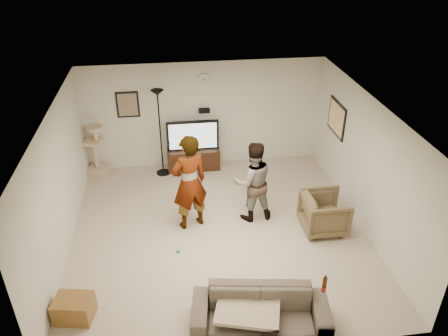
{
  "coord_description": "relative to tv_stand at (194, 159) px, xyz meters",
  "views": [
    {
      "loc": [
        -0.81,
        -6.66,
        5.24
      ],
      "look_at": [
        0.12,
        0.2,
        1.27
      ],
      "focal_mm": 35.33,
      "sensor_mm": 36.0,
      "label": 1
    }
  ],
  "objects": [
    {
      "name": "tv",
      "position": [
        0.0,
        0.0,
        0.61
      ],
      "size": [
        1.19,
        0.08,
        0.71
      ],
      "primitive_type": "cube",
      "color": "black",
      "rests_on": "tv_stand"
    },
    {
      "name": "beer_bottle",
      "position": [
        1.51,
        -4.8,
        0.45
      ],
      "size": [
        0.06,
        0.06,
        0.25
      ],
      "primitive_type": "cylinder",
      "color": "#391B07",
      "rests_on": "sofa"
    },
    {
      "name": "wall_clock",
      "position": [
        0.29,
        0.22,
        1.85
      ],
      "size": [
        0.26,
        0.04,
        0.26
      ],
      "primitive_type": "cylinder",
      "rotation": [
        1.57,
        0.0,
        0.0
      ],
      "color": "silver",
      "rests_on": "wall_back"
    },
    {
      "name": "side_table",
      "position": [
        -2.11,
        -4.28,
        -0.07
      ],
      "size": [
        0.62,
        0.51,
        0.37
      ],
      "primitive_type": "cube",
      "rotation": [
        0.0,
        0.0,
        -0.19
      ],
      "color": "brown",
      "rests_on": "floor"
    },
    {
      "name": "sofa",
      "position": [
        0.6,
        -4.8,
        0.04
      ],
      "size": [
        2.07,
        1.06,
        0.58
      ],
      "primitive_type": "imported",
      "rotation": [
        0.0,
        0.0,
        -0.15
      ],
      "color": "brown",
      "rests_on": "floor"
    },
    {
      "name": "armchair",
      "position": [
        2.27,
        -2.7,
        0.12
      ],
      "size": [
        0.83,
        0.8,
        0.75
      ],
      "primitive_type": "imported",
      "rotation": [
        0.0,
        0.0,
        1.56
      ],
      "color": "brown",
      "rests_on": "floor"
    },
    {
      "name": "picture_right",
      "position": [
        3.02,
        -0.9,
        1.25
      ],
      "size": [
        0.03,
        0.78,
        0.62
      ],
      "primitive_type": "cube",
      "color": "#FDB574",
      "rests_on": "wall_right"
    },
    {
      "name": "floor",
      "position": [
        0.29,
        -2.5,
        -0.26
      ],
      "size": [
        5.5,
        5.5,
        0.02
      ],
      "primitive_type": "cube",
      "color": "tan",
      "rests_on": "ground"
    },
    {
      "name": "wall_front",
      "position": [
        0.29,
        -5.25,
        1.0
      ],
      "size": [
        5.5,
        0.04,
        2.5
      ],
      "primitive_type": "cube",
      "color": "beige",
      "rests_on": "floor"
    },
    {
      "name": "picture_back",
      "position": [
        -1.41,
        0.23,
        1.35
      ],
      "size": [
        0.42,
        0.03,
        0.52
      ],
      "primitive_type": "cube",
      "color": "#70604C",
      "rests_on": "wall_back"
    },
    {
      "name": "console_box",
      "position": [
        -0.08,
        -0.4,
        -0.22
      ],
      "size": [
        0.4,
        0.3,
        0.07
      ],
      "primitive_type": "cube",
      "color": "#BCBCBC",
      "rests_on": "floor"
    },
    {
      "name": "cat_tree",
      "position": [
        -2.24,
        -0.0,
        0.37
      ],
      "size": [
        0.49,
        0.49,
        1.25
      ],
      "primitive_type": "cube",
      "rotation": [
        0.0,
        0.0,
        -0.27
      ],
      "color": "tan",
      "rests_on": "floor"
    },
    {
      "name": "toy_ball",
      "position": [
        -0.51,
        -3.0,
        -0.22
      ],
      "size": [
        0.07,
        0.07,
        0.07
      ],
      "primitive_type": "sphere",
      "color": "#10AA98",
      "rests_on": "floor"
    },
    {
      "name": "tv_screen",
      "position": [
        0.0,
        -0.04,
        0.61
      ],
      "size": [
        1.1,
        0.01,
        0.62
      ],
      "primitive_type": "cube",
      "color": "#20CEF9",
      "rests_on": "tv"
    },
    {
      "name": "person_left",
      "position": [
        -0.22,
        -2.22,
        0.71
      ],
      "size": [
        0.82,
        0.68,
        1.92
      ],
      "primitive_type": "imported",
      "rotation": [
        0.0,
        0.0,
        3.51
      ],
      "color": "gray",
      "rests_on": "floor"
    },
    {
      "name": "floor_lamp",
      "position": [
        -0.73,
        -0.15,
        0.77
      ],
      "size": [
        0.32,
        0.32,
        2.04
      ],
      "primitive_type": "cylinder",
      "color": "black",
      "rests_on": "floor"
    },
    {
      "name": "wall_left",
      "position": [
        -2.46,
        -2.5,
        1.0
      ],
      "size": [
        0.04,
        5.5,
        2.5
      ],
      "primitive_type": "cube",
      "color": "beige",
      "rests_on": "floor"
    },
    {
      "name": "tv_stand",
      "position": [
        0.0,
        0.0,
        0.0
      ],
      "size": [
        1.21,
        0.45,
        0.51
      ],
      "primitive_type": "cube",
      "color": "black",
      "rests_on": "floor"
    },
    {
      "name": "ceiling",
      "position": [
        0.29,
        -2.5,
        2.26
      ],
      "size": [
        5.5,
        5.5,
        0.02
      ],
      "primitive_type": "cube",
      "color": "silver",
      "rests_on": "wall_back"
    },
    {
      "name": "wall_back",
      "position": [
        0.29,
        0.25,
        1.0
      ],
      "size": [
        5.5,
        0.04,
        2.5
      ],
      "primitive_type": "cube",
      "color": "beige",
      "rests_on": "floor"
    },
    {
      "name": "throw_blanket",
      "position": [
        0.41,
        -4.8,
        0.14
      ],
      "size": [
        1.06,
        0.92,
        0.06
      ],
      "primitive_type": "cube",
      "rotation": [
        0.0,
        0.0,
        -0.28
      ],
      "color": "beige",
      "rests_on": "sofa"
    },
    {
      "name": "wall_right",
      "position": [
        3.04,
        -2.5,
        1.0
      ],
      "size": [
        0.04,
        5.5,
        2.5
      ],
      "primitive_type": "cube",
      "color": "beige",
      "rests_on": "floor"
    },
    {
      "name": "person_right",
      "position": [
        0.99,
        -2.12,
        0.57
      ],
      "size": [
        0.86,
        0.7,
        1.64
      ],
      "primitive_type": "imported",
      "rotation": [
        0.0,
        0.0,
        3.24
      ],
      "color": "#33448A",
      "rests_on": "floor"
    },
    {
      "name": "wall_speaker",
      "position": [
        0.29,
        0.19,
        1.13
      ],
      "size": [
        0.25,
        0.1,
        0.1
      ],
      "primitive_type": "cube",
      "color": "black",
      "rests_on": "wall_back"
    }
  ]
}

